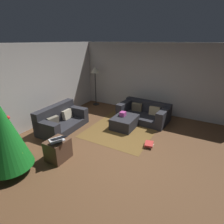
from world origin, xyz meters
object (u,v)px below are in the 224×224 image
at_px(christmas_tree, 3,134).
at_px(corner_lamp, 95,73).
at_px(gift_box, 123,114).
at_px(couch_left, 61,120).
at_px(tv_remote, 121,115).
at_px(couch_right, 144,113).
at_px(side_table, 58,150).
at_px(book_stack, 149,145).
at_px(ottoman, 125,122).
at_px(laptop, 57,139).

relative_size(christmas_tree, corner_lamp, 1.10).
bearing_deg(christmas_tree, corner_lamp, 11.14).
height_order(gift_box, corner_lamp, corner_lamp).
bearing_deg(couch_left, tv_remote, 122.96).
relative_size(couch_left, gift_box, 8.47).
height_order(couch_right, side_table, couch_right).
height_order(couch_left, corner_lamp, corner_lamp).
distance_m(tv_remote, book_stack, 1.50).
relative_size(couch_right, ottoman, 2.01).
distance_m(couch_right, book_stack, 1.81).
height_order(gift_box, book_stack, gift_box).
bearing_deg(laptop, tv_remote, -10.28).
height_order(laptop, corner_lamp, corner_lamp).
bearing_deg(book_stack, ottoman, 56.23).
distance_m(ottoman, side_table, 2.39).
distance_m(christmas_tree, laptop, 1.07).
relative_size(ottoman, book_stack, 2.64).
xyz_separation_m(couch_right, corner_lamp, (0.50, 2.41, 1.14)).
bearing_deg(side_table, couch_left, 41.85).
height_order(couch_right, christmas_tree, christmas_tree).
relative_size(ottoman, corner_lamp, 0.54).
distance_m(ottoman, book_stack, 1.30).
distance_m(gift_box, christmas_tree, 3.42).
distance_m(couch_left, christmas_tree, 2.25).
distance_m(laptop, corner_lamp, 4.11).
height_order(ottoman, side_table, side_table).
height_order(couch_right, gift_box, couch_right).
bearing_deg(corner_lamp, couch_left, -172.69).
bearing_deg(couch_left, side_table, 39.51).
bearing_deg(christmas_tree, couch_right, -20.44).
xyz_separation_m(couch_left, book_stack, (0.35, -2.83, -0.23)).
height_order(couch_right, corner_lamp, corner_lamp).
xyz_separation_m(gift_box, corner_lamp, (1.36, 1.98, 0.96)).
bearing_deg(side_table, gift_box, -13.36).
xyz_separation_m(side_table, laptop, (-0.03, -0.06, 0.31)).
bearing_deg(corner_lamp, couch_right, -101.63).
xyz_separation_m(christmas_tree, side_table, (0.85, -0.52, -0.70)).
relative_size(book_stack, corner_lamp, 0.20).
bearing_deg(corner_lamp, ottoman, -124.31).
height_order(gift_box, side_table, side_table).
xyz_separation_m(christmas_tree, book_stack, (2.43, -2.25, -0.89)).
relative_size(couch_left, laptop, 3.20).
bearing_deg(corner_lamp, book_stack, -124.12).
bearing_deg(gift_box, couch_right, -26.79).
bearing_deg(gift_box, side_table, 166.64).
relative_size(couch_left, ottoman, 1.87).
bearing_deg(gift_box, tv_remote, 92.05).
bearing_deg(couch_right, tv_remote, 64.18).
bearing_deg(couch_left, corner_lamp, -175.03).
xyz_separation_m(tv_remote, corner_lamp, (1.36, 1.91, 1.02)).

